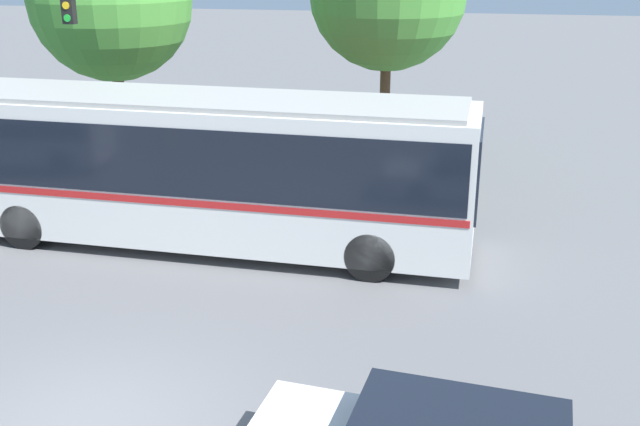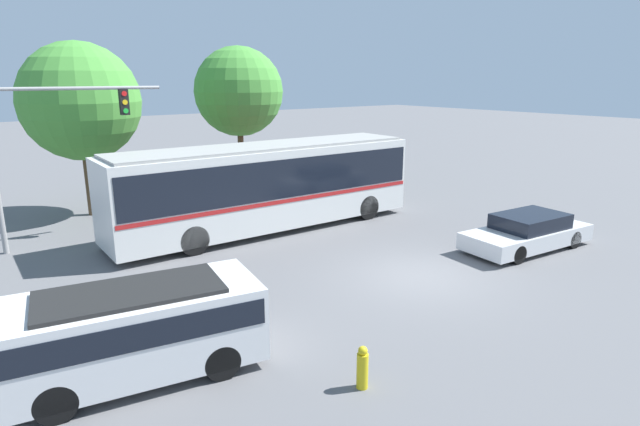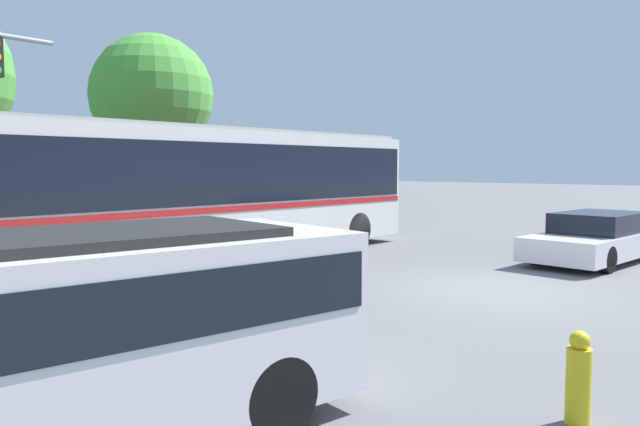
{
  "view_description": "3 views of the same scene",
  "coord_description": "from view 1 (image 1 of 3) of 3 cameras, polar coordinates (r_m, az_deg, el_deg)",
  "views": [
    {
      "loc": [
        4.84,
        -7.65,
        6.15
      ],
      "look_at": [
        2.53,
        3.51,
        2.09
      ],
      "focal_mm": 41.99,
      "sensor_mm": 36.0,
      "label": 1
    },
    {
      "loc": [
        -10.93,
        -9.56,
        5.67
      ],
      "look_at": [
        -0.19,
        4.55,
        1.01
      ],
      "focal_mm": 29.05,
      "sensor_mm": 36.0,
      "label": 2
    },
    {
      "loc": [
        -10.56,
        -4.89,
        2.33
      ],
      "look_at": [
        1.99,
        6.09,
        1.02
      ],
      "focal_mm": 33.47,
      "sensor_mm": 36.0,
      "label": 3
    }
  ],
  "objects": [
    {
      "name": "city_bus",
      "position": [
        16.2,
        -9.69,
        3.93
      ],
      "size": [
        12.05,
        2.83,
        3.26
      ],
      "rotation": [
        0.0,
        0.0,
        -0.02
      ],
      "color": "silver",
      "rests_on": "ground"
    },
    {
      "name": "flowering_hedge",
      "position": [
        19.76,
        -0.49,
        3.53
      ],
      "size": [
        7.16,
        1.41,
        1.38
      ],
      "color": "#286028",
      "rests_on": "ground"
    },
    {
      "name": "street_tree_left",
      "position": [
        23.47,
        -15.66,
        15.39
      ],
      "size": [
        4.74,
        4.74,
        7.09
      ],
      "color": "brown",
      "rests_on": "ground"
    }
  ]
}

